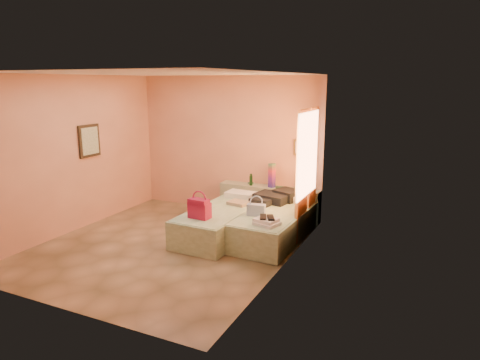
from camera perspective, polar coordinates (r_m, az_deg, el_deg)
The scene contains 16 objects.
ground at distance 7.33m, azimuth -9.50°, elevation -8.62°, with size 4.50×4.50×0.00m, color #9D815E.
room_walls at distance 7.24m, azimuth -6.14°, elevation 5.86°, with size 4.02×4.51×2.81m.
headboard_ledge at distance 8.56m, azimuth 3.87°, elevation -2.99°, with size 2.05×0.30×0.65m, color #959C7F.
bed_left at distance 7.58m, azimuth -2.43°, elevation -5.69°, with size 0.90×2.00×0.50m, color #B5D2A9.
bed_right at distance 7.44m, azimuth 4.63°, elevation -6.08°, with size 0.90×2.00×0.50m, color #B5D2A9.
water_bottle at distance 8.53m, azimuth 1.47°, elevation 0.02°, with size 0.06×0.06×0.23m, color #123416.
rainbow_box at distance 8.37m, azimuth 4.27°, elevation 0.61°, with size 0.11×0.11×0.47m, color #A01339.
small_dish at distance 8.66m, azimuth 1.43°, elevation -0.43°, with size 0.12×0.12×0.03m, color #447C60.
green_book at distance 8.33m, azimuth 5.39°, elevation -1.04°, with size 0.17×0.13×0.03m, color #25462D.
flower_vase at distance 8.21m, azimuth 8.06°, elevation -0.45°, with size 0.21×0.21×0.27m, color silver.
magenta_handbag at distance 7.00m, azimuth -5.42°, elevation -3.78°, with size 0.35×0.20×0.33m, color #A01339.
khaki_garment at distance 7.76m, azimuth -0.19°, elevation -3.08°, with size 0.35×0.28×0.06m, color tan.
clothes_pile at distance 7.92m, azimuth 4.71°, elevation -2.26°, with size 0.66×0.66×0.20m, color black.
blue_handbag at distance 7.12m, azimuth 2.17°, elevation -4.00°, with size 0.30×0.13×0.19m, color #41609D.
towel_stack at distance 6.68m, azimuth 3.60°, elevation -5.61°, with size 0.35×0.30×0.10m, color silver.
sandal_pair at distance 6.69m, azimuth 3.57°, elevation -5.00°, with size 0.19×0.26×0.03m, color black.
Camera 1 is at (3.93, -5.58, 2.68)m, focal length 32.00 mm.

